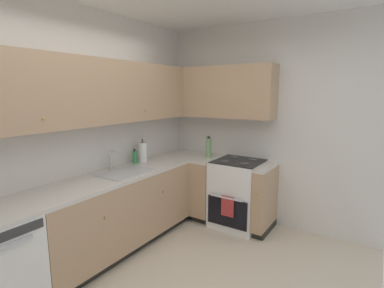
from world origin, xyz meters
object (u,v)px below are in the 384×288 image
(paper_towel_roll, at_px, (143,152))
(oil_bottle, at_px, (209,148))
(oven_range, at_px, (238,193))
(soap_bottle, at_px, (135,157))

(paper_towel_roll, distance_m, oil_bottle, 0.91)
(oil_bottle, bearing_deg, oven_range, -87.67)
(oven_range, height_order, paper_towel_roll, paper_towel_roll)
(soap_bottle, distance_m, paper_towel_roll, 0.14)
(oven_range, distance_m, soap_bottle, 1.45)
(paper_towel_roll, height_order, oil_bottle, paper_towel_roll)
(soap_bottle, bearing_deg, oven_range, -51.77)
(oil_bottle, bearing_deg, soap_bottle, 143.27)
(soap_bottle, height_order, oil_bottle, oil_bottle)
(oven_range, relative_size, paper_towel_roll, 3.27)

